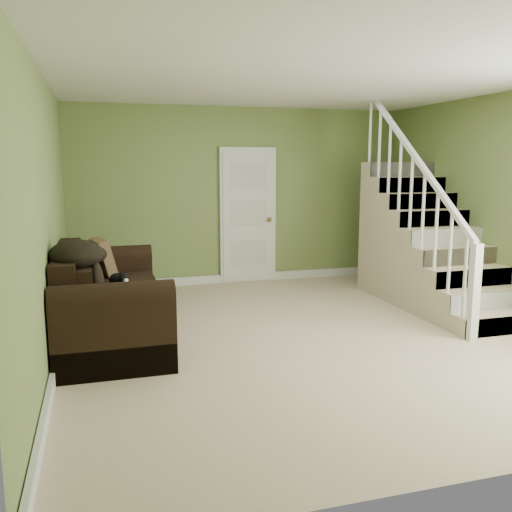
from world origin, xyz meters
TOP-DOWN VIEW (x-y plane):
  - floor at (0.00, 0.00)m, footprint 5.00×5.50m
  - ceiling at (0.00, 0.00)m, footprint 5.00×5.50m
  - wall_back at (0.00, 2.75)m, footprint 5.00×0.04m
  - wall_front at (0.00, -2.75)m, footprint 5.00×0.04m
  - wall_left at (-2.50, 0.00)m, footprint 0.04×5.50m
  - baseboard_back at (0.00, 2.72)m, footprint 5.00×0.04m
  - baseboard_left at (-2.47, 0.00)m, footprint 0.04×5.50m
  - baseboard_right at (2.47, 0.00)m, footprint 0.04×5.50m
  - door at (0.10, 2.71)m, footprint 0.86×0.12m
  - staircase at (1.99, 0.97)m, footprint 1.00×2.51m
  - sofa at (-2.02, 0.49)m, footprint 1.02×2.37m
  - side_table at (-2.14, 1.88)m, footprint 0.54×0.54m
  - cat at (-1.89, 0.52)m, footprint 0.28×0.43m
  - banana at (-1.72, 0.07)m, footprint 0.15×0.15m
  - throw_pillow at (-2.02, 1.23)m, footprint 0.33×0.49m
  - throw_blanket at (-2.27, -0.00)m, footprint 0.59×0.71m

SIDE VIEW (x-z plane):
  - floor at x=0.00m, z-range -0.01..0.01m
  - baseboard_back at x=0.00m, z-range 0.00..0.12m
  - baseboard_left at x=-2.47m, z-range 0.00..0.12m
  - baseboard_right at x=2.47m, z-range 0.00..0.12m
  - side_table at x=-2.14m, z-range -0.10..0.72m
  - sofa at x=-2.02m, z-range -0.11..0.83m
  - banana at x=-1.72m, z-range 0.51..0.55m
  - cat at x=-1.89m, z-range 0.48..0.69m
  - staircase at x=1.99m, z-range -0.77..2.05m
  - throw_pillow at x=-2.02m, z-range 0.48..0.94m
  - throw_blanket at x=-2.27m, z-range 0.84..1.10m
  - door at x=0.10m, z-range 0.00..2.02m
  - wall_back at x=0.00m, z-range 0.00..2.60m
  - wall_front at x=0.00m, z-range 0.00..2.60m
  - wall_left at x=-2.50m, z-range 0.00..2.60m
  - ceiling at x=0.00m, z-range 2.60..2.60m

